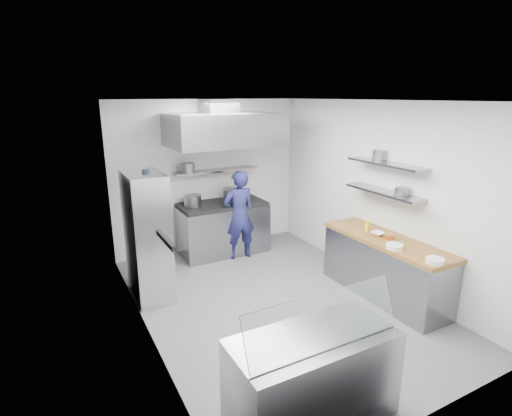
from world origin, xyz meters
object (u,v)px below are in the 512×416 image
display_case (312,378)px  gas_range (223,229)px  wire_rack (147,236)px  chef (239,215)px

display_case → gas_range: bearing=77.3°
gas_range → wire_rack: wire_rack is taller
display_case → chef: bearing=73.8°
chef → display_case: bearing=77.2°
chef → wire_rack: size_ratio=0.87×
gas_range → wire_rack: bearing=-146.9°
gas_range → wire_rack: 2.00m
chef → display_case: chef is taller
chef → display_case: 3.89m
gas_range → display_case: size_ratio=1.07×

